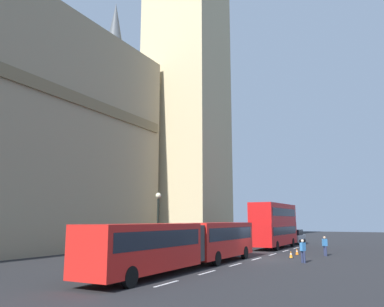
{
  "coord_description": "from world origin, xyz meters",
  "views": [
    {
      "loc": [
        -30.11,
        -10.33,
        3.11
      ],
      "look_at": [
        -0.7,
        5.33,
        8.93
      ],
      "focal_mm": 35.67,
      "sensor_mm": 36.0,
      "label": 1
    }
  ],
  "objects": [
    {
      "name": "articulated_bus",
      "position": [
        -7.7,
        1.99,
        1.75
      ],
      "size": [
        18.61,
        2.54,
        2.9
      ],
      "color": "red",
      "rests_on": "ground_plane"
    },
    {
      "name": "pedestrian_near_cones",
      "position": [
        -0.8,
        -3.98,
        0.91
      ],
      "size": [
        0.46,
        0.39,
        1.69
      ],
      "color": "#262D4C",
      "rests_on": "ground_plane"
    },
    {
      "name": "street_lamp",
      "position": [
        -4.27,
        6.5,
        3.06
      ],
      "size": [
        0.44,
        0.44,
        5.27
      ],
      "color": "black",
      "rests_on": "ground_plane"
    },
    {
      "name": "double_decker_bus",
      "position": [
        12.73,
        2.0,
        2.71
      ],
      "size": [
        10.61,
        2.54,
        4.9
      ],
      "color": "red",
      "rests_on": "ground_plane"
    },
    {
      "name": "traffic_cone_middle",
      "position": [
        5.52,
        -2.08,
        0.28
      ],
      "size": [
        0.36,
        0.36,
        0.58
      ],
      "color": "black",
      "rests_on": "ground_plane"
    },
    {
      "name": "sedan_lead",
      "position": [
        21.9,
        1.85,
        0.91
      ],
      "size": [
        4.4,
        1.86,
        1.85
      ],
      "color": "#B7B7BC",
      "rests_on": "ground_plane"
    },
    {
      "name": "traffic_cone_west",
      "position": [
        2.44,
        -2.29,
        0.28
      ],
      "size": [
        0.36,
        0.36,
        0.58
      ],
      "color": "black",
      "rests_on": "ground_plane"
    },
    {
      "name": "pedestrian_by_kerb",
      "position": [
        5.61,
        -4.51,
        0.91
      ],
      "size": [
        0.45,
        0.45,
        1.69
      ],
      "color": "#262D4C",
      "rests_on": "ground_plane"
    },
    {
      "name": "lane_centre_marking",
      "position": [
        0.42,
        0.0,
        0.01
      ],
      "size": [
        29.8,
        0.16,
        0.01
      ],
      "color": "silver",
      "rests_on": "ground_plane"
    },
    {
      "name": "ground_plane",
      "position": [
        0.0,
        0.0,
        0.0
      ],
      "size": [
        160.0,
        160.0,
        0.0
      ],
      "primitive_type": "plane",
      "color": "#262628"
    }
  ]
}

